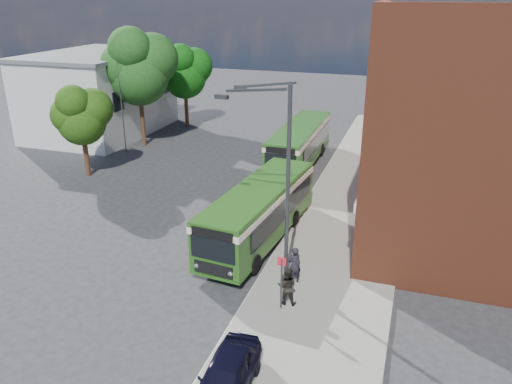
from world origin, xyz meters
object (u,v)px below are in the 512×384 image
(street_lamp, at_px, (280,184))
(parked_car, at_px, (226,377))
(bus_front, at_px, (259,209))
(bus_rear, at_px, (300,141))

(street_lamp, bearing_deg, parked_car, -87.17)
(street_lamp, bearing_deg, bus_front, 120.19)
(street_lamp, height_order, parked_car, street_lamp)
(bus_rear, bearing_deg, bus_front, -85.67)
(bus_front, distance_m, bus_rear, 12.98)
(bus_rear, bearing_deg, parked_car, -81.86)
(street_lamp, bearing_deg, bus_rear, 100.46)
(street_lamp, height_order, bus_rear, street_lamp)
(street_lamp, distance_m, bus_rear, 17.03)
(bus_front, relative_size, bus_rear, 0.94)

